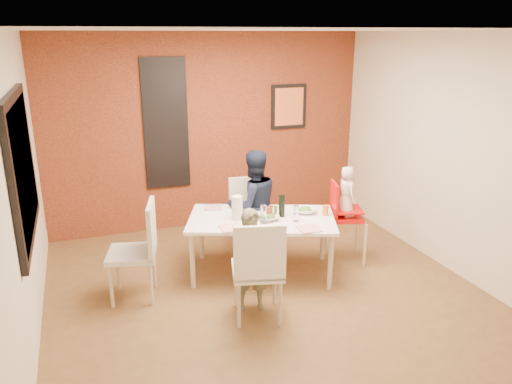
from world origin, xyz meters
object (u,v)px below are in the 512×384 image
object	(u,v)px
chair_near	(258,266)
chair_far	(248,211)
child_far	(253,205)
dining_table	(262,223)
chair_left	(140,246)
child_near	(252,260)
paper_towel_roll	(237,208)
toddler	(347,191)
wine_bottle	(282,205)
high_chair	(343,214)

from	to	relation	value
chair_near	chair_far	world-z (taller)	chair_near
chair_near	child_far	bearing A→B (deg)	-93.33
dining_table	chair_left	distance (m)	1.37
child_near	paper_towel_roll	bearing A→B (deg)	93.13
toddler	child_far	bearing A→B (deg)	65.59
chair_left	child_far	bearing A→B (deg)	124.08
chair_far	chair_left	bearing A→B (deg)	-144.86
child_near	paper_towel_roll	world-z (taller)	child_near
chair_left	wine_bottle	distance (m)	1.62
chair_near	toddler	distance (m)	1.74
chair_left	wine_bottle	world-z (taller)	chair_left
child_far	wine_bottle	bearing A→B (deg)	106.00
chair_left	high_chair	world-z (taller)	chair_left
dining_table	child_near	world-z (taller)	child_near
chair_near	toddler	world-z (taller)	toddler
wine_bottle	paper_towel_roll	distance (m)	0.51
chair_far	child_far	distance (m)	0.29
wine_bottle	chair_far	bearing A→B (deg)	102.80
dining_table	toddler	bearing A→B (deg)	-1.48
child_near	wine_bottle	world-z (taller)	child_near
child_far	paper_towel_roll	xyz separation A→B (m)	(-0.33, -0.39, 0.14)
wine_bottle	high_chair	bearing A→B (deg)	1.58
chair_far	toddler	world-z (taller)	toddler
child_far	wine_bottle	xyz separation A→B (m)	(0.17, -0.47, 0.13)
paper_towel_roll	child_far	bearing A→B (deg)	49.75
dining_table	wine_bottle	distance (m)	0.30
child_near	child_far	world-z (taller)	child_far
child_near	chair_left	bearing A→B (deg)	158.80
dining_table	chair_left	world-z (taller)	chair_left
dining_table	high_chair	world-z (taller)	high_chair
dining_table	chair_left	xyz separation A→B (m)	(-1.37, -0.09, -0.04)
child_near	chair_near	bearing A→B (deg)	-85.32
chair_far	high_chair	world-z (taller)	high_chair
dining_table	high_chair	xyz separation A→B (m)	(1.04, -0.01, -0.02)
high_chair	child_near	world-z (taller)	child_near
chair_near	toddler	bearing A→B (deg)	-133.22
toddler	paper_towel_roll	world-z (taller)	toddler
dining_table	child_far	bearing A→B (deg)	82.83
chair_near	toddler	size ratio (longest dim) A/B	1.72
chair_far	paper_towel_roll	bearing A→B (deg)	-111.29
chair_left	wine_bottle	bearing A→B (deg)	105.70
high_chair	toddler	size ratio (longest dim) A/B	1.65
dining_table	paper_towel_roll	bearing A→B (deg)	170.43
child_far	toddler	bearing A→B (deg)	151.15
dining_table	chair_near	bearing A→B (deg)	-112.28
chair_left	child_near	world-z (taller)	child_near
dining_table	toddler	world-z (taller)	toddler
paper_towel_roll	dining_table	bearing A→B (deg)	-9.57
chair_far	dining_table	bearing A→B (deg)	-88.50
chair_near	high_chair	xyz separation A→B (m)	(1.42, 0.93, 0.02)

